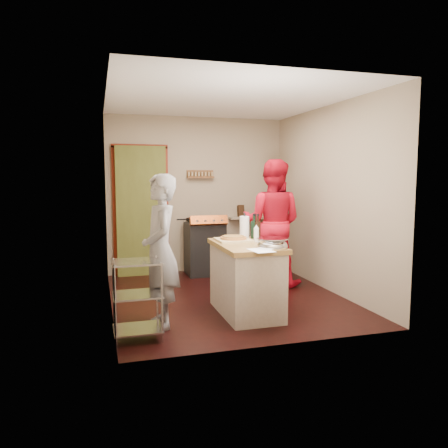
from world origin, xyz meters
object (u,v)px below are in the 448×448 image
Objects in this scene: person_red at (272,223)px; person_stripe at (161,251)px; stove at (205,247)px; island at (247,276)px; wire_shelving at (137,296)px.

person_stripe is at bearing 69.88° from person_red.
stove is 2.16m from island.
stove is at bearing 63.15° from wire_shelving.
stove is at bearing 89.43° from island.
person_red is at bearing 38.50° from wire_shelving.
person_stripe is (-1.05, -2.31, 0.37)m from stove.
island is at bearing 98.05° from person_stripe.
stove is at bearing 155.45° from person_stripe.
island is at bearing 89.25° from person_red.
person_stripe is 2.32m from person_red.
island is at bearing 19.34° from wire_shelving.
person_stripe is at bearing -171.77° from island.
person_stripe is at bearing 47.93° from wire_shelving.
stove is 1.32m from person_red.
island reaches higher than stove.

